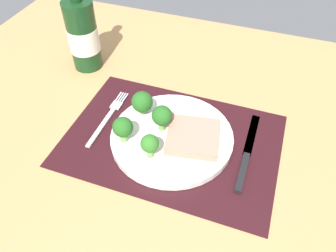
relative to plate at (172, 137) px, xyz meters
The scene contains 11 objects.
ground_plane 2.60cm from the plate, ahead, with size 140.00×110.00×3.00cm, color tan.
placemat 0.95cm from the plate, ahead, with size 46.85×32.49×0.30cm, color black.
plate is the anchor object (origin of this frame).
steak 5.10cm from the plate, ahead, with size 10.98×10.68×2.01cm, color tan.
broccoli_center 5.46cm from the plate, 160.13° to the left, with size 4.47×4.47×6.28cm.
broccoli_back_left 8.63cm from the plate, 107.38° to the right, with size 3.79×3.79×5.66cm.
broccoli_front_edge 10.49cm from the plate, 154.17° to the left, with size 4.90×4.90×5.93cm.
broccoli_near_steak 11.30cm from the plate, 152.11° to the right, with size 4.38×4.38×6.07cm.
fork 16.54cm from the plate, behind, with size 2.40×19.20×0.50cm.
knife 16.51cm from the plate, ahead, with size 1.80×23.00×0.80cm.
wine_bottle 37.80cm from the plate, 148.78° to the left, with size 8.05×8.05×26.67cm.
Camera 1 is at (15.90, -47.01, 55.47)cm, focal length 35.64 mm.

